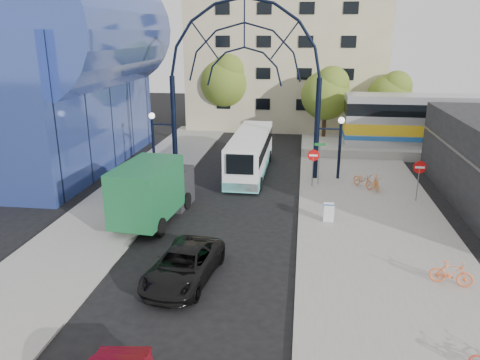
# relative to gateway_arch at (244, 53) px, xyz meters

# --- Properties ---
(ground) EXTENTS (120.00, 120.00, 0.00)m
(ground) POSITION_rel_gateway_arch_xyz_m (0.00, -14.00, -8.56)
(ground) COLOR black
(ground) RESTS_ON ground
(sidewalk_east) EXTENTS (8.00, 56.00, 0.12)m
(sidewalk_east) POSITION_rel_gateway_arch_xyz_m (8.00, -10.00, -8.50)
(sidewalk_east) COLOR gray
(sidewalk_east) RESTS_ON ground
(plaza_west) EXTENTS (5.00, 50.00, 0.12)m
(plaza_west) POSITION_rel_gateway_arch_xyz_m (-6.50, -8.00, -8.50)
(plaza_west) COLOR gray
(plaza_west) RESTS_ON ground
(gateway_arch) EXTENTS (13.64, 0.44, 12.10)m
(gateway_arch) POSITION_rel_gateway_arch_xyz_m (0.00, 0.00, 0.00)
(gateway_arch) COLOR black
(gateway_arch) RESTS_ON ground
(stop_sign) EXTENTS (0.80, 0.07, 2.50)m
(stop_sign) POSITION_rel_gateway_arch_xyz_m (4.80, -2.00, -6.56)
(stop_sign) COLOR slate
(stop_sign) RESTS_ON sidewalk_east
(do_not_enter_sign) EXTENTS (0.76, 0.07, 2.48)m
(do_not_enter_sign) POSITION_rel_gateway_arch_xyz_m (11.00, -4.00, -6.58)
(do_not_enter_sign) COLOR slate
(do_not_enter_sign) RESTS_ON sidewalk_east
(street_name_sign) EXTENTS (0.70, 0.70, 2.80)m
(street_name_sign) POSITION_rel_gateway_arch_xyz_m (5.20, -1.40, -6.43)
(street_name_sign) COLOR slate
(street_name_sign) RESTS_ON sidewalk_east
(sandwich_board) EXTENTS (0.55, 0.61, 0.99)m
(sandwich_board) POSITION_rel_gateway_arch_xyz_m (5.60, -8.02, -7.81)
(sandwich_board) COLOR white
(sandwich_board) RESTS_ON sidewalk_east
(transit_hall) EXTENTS (16.50, 18.00, 14.50)m
(transit_hall) POSITION_rel_gateway_arch_xyz_m (-15.30, 1.00, -1.86)
(transit_hall) COLOR #2F4492
(transit_hall) RESTS_ON ground
(apartment_block) EXTENTS (20.00, 12.10, 14.00)m
(apartment_block) POSITION_rel_gateway_arch_xyz_m (2.00, 20.97, -1.55)
(apartment_block) COLOR tan
(apartment_block) RESTS_ON ground
(tree_north_a) EXTENTS (4.48, 4.48, 7.00)m
(tree_north_a) POSITION_rel_gateway_arch_xyz_m (6.12, 11.93, -3.95)
(tree_north_a) COLOR #382314
(tree_north_a) RESTS_ON ground
(tree_north_b) EXTENTS (5.12, 5.12, 8.00)m
(tree_north_b) POSITION_rel_gateway_arch_xyz_m (-3.88, 15.93, -3.29)
(tree_north_b) COLOR #382314
(tree_north_b) RESTS_ON ground
(tree_north_c) EXTENTS (4.16, 4.16, 6.50)m
(tree_north_c) POSITION_rel_gateway_arch_xyz_m (12.12, 13.93, -4.28)
(tree_north_c) COLOR #382314
(tree_north_c) RESTS_ON ground
(city_bus) EXTENTS (2.57, 10.55, 2.89)m
(city_bus) POSITION_rel_gateway_arch_xyz_m (0.34, 0.98, -7.05)
(city_bus) COLOR white
(city_bus) RESTS_ON ground
(green_truck) EXTENTS (3.05, 6.85, 3.36)m
(green_truck) POSITION_rel_gateway_arch_xyz_m (-3.83, -8.63, -6.88)
(green_truck) COLOR black
(green_truck) RESTS_ON ground
(black_suv) EXTENTS (2.91, 5.25, 1.39)m
(black_suv) POSITION_rel_gateway_arch_xyz_m (-0.59, -14.98, -7.86)
(black_suv) COLOR black
(black_suv) RESTS_ON ground
(bike_near_a) EXTENTS (1.58, 1.86, 0.96)m
(bike_near_a) POSITION_rel_gateway_arch_xyz_m (8.11, -1.77, -7.96)
(bike_near_a) COLOR #D3612A
(bike_near_a) RESTS_ON sidewalk_east
(bike_near_b) EXTENTS (0.51, 1.67, 1.00)m
(bike_near_b) POSITION_rel_gateway_arch_xyz_m (8.88, -2.28, -7.94)
(bike_near_b) COLOR orange
(bike_near_b) RESTS_ON sidewalk_east
(bike_far_b) EXTENTS (1.73, 0.91, 1.00)m
(bike_far_b) POSITION_rel_gateway_arch_xyz_m (10.19, -14.04, -7.94)
(bike_far_b) COLOR orange
(bike_far_b) RESTS_ON sidewalk_east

